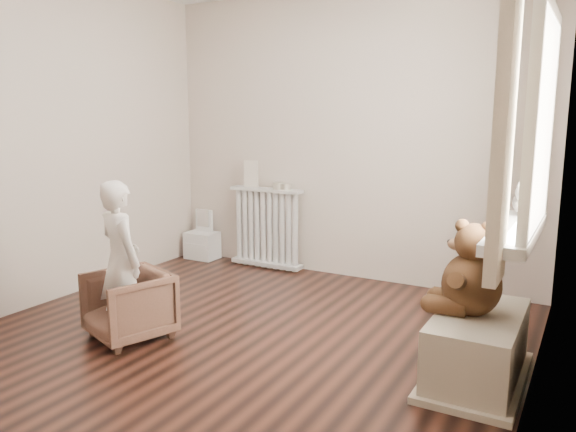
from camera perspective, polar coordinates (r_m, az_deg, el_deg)
The scene contains 18 objects.
floor at distance 3.89m, azimuth -5.28°, elevation -12.55°, with size 3.60×3.60×0.01m, color black.
back_wall at distance 5.17m, azimuth 5.87°, elevation 8.00°, with size 3.60×0.02×2.60m, color beige.
left_wall at distance 4.84m, azimuth -23.61°, elevation 7.03°, with size 0.02×3.60×2.60m, color beige.
right_wall at distance 2.96m, azimuth 24.53°, elevation 5.32°, with size 0.02×3.60×2.60m, color beige.
window at distance 3.26m, azimuth 24.47°, elevation 8.35°, with size 0.03×0.90×1.10m, color white.
window_sill at distance 3.33m, azimuth 22.18°, elevation -1.53°, with size 0.22×1.10×0.06m, color silver.
curtain_left at distance 2.71m, azimuth 21.01°, elevation 7.08°, with size 0.06×0.26×1.30m, color beige.
curtain_right at distance 3.84m, azimuth 23.48°, elevation 7.71°, with size 0.06×0.26×1.30m, color beige.
radiator at distance 5.53m, azimuth -2.20°, elevation -1.31°, with size 0.75×0.14×0.79m, color silver.
paper_doll at distance 5.54m, azimuth -3.78°, elevation 4.30°, with size 0.16×0.01×0.26m, color beige.
tin_a at distance 5.39m, azimuth -0.97°, elevation 3.10°, with size 0.11×0.11×0.07m, color #A59E8C.
tin_b at distance 5.35m, azimuth -0.25°, elevation 3.00°, with size 0.10×0.10×0.06m, color #A59E8C.
toy_vanity at distance 5.96m, azimuth -8.74°, elevation -1.69°, with size 0.33×0.23×0.51m, color silver.
armchair at distance 4.00m, azimuth -15.87°, elevation -8.72°, with size 0.49×0.51×0.46m, color brown.
child at distance 3.87m, azimuth -16.63°, elevation -4.37°, with size 0.39×0.26×1.07m, color white.
toy_bench at distance 3.46m, azimuth 18.69°, elevation -12.51°, with size 0.45×0.85×0.40m, color #BEB194.
teddy_bear at distance 3.30m, azimuth 18.24°, elevation -4.93°, with size 0.43×0.33×0.53m, color #321C0E, non-canonical shape.
plush_cat at distance 3.70m, azimuth 22.93°, elevation 1.60°, with size 0.15×0.24×0.20m, color gray, non-canonical shape.
Camera 1 is at (2.03, -2.95, 1.52)m, focal length 35.00 mm.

